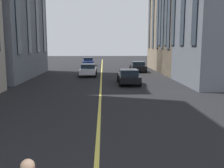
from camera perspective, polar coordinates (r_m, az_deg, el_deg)
name	(u,v)px	position (r m, az deg, el deg)	size (l,w,h in m)	color
lane_centre_line	(101,85)	(23.26, -2.49, -0.14)	(80.00, 0.16, 0.01)	#D8C64C
car_black_parked_a	(129,76)	(23.60, 3.72, 1.69)	(4.40, 1.95, 1.37)	black
car_blue_mid	(88,62)	(44.70, -5.28, 5.00)	(3.90, 1.89, 1.40)	navy
car_black_near	(138,66)	(34.77, 5.78, 3.93)	(4.40, 1.95, 1.37)	black
car_white_far	(88,70)	(30.03, -5.31, 3.18)	(4.40, 1.95, 1.37)	silver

